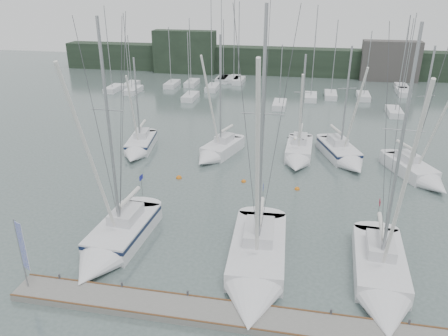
% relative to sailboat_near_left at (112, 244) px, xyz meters
% --- Properties ---
extents(ground, '(160.00, 160.00, 0.00)m').
position_rel_sailboat_near_left_xyz_m(ground, '(8.29, 0.31, -0.65)').
color(ground, '#4B5B57').
rests_on(ground, ground).
extents(dock, '(24.00, 2.00, 0.40)m').
position_rel_sailboat_near_left_xyz_m(dock, '(8.29, -4.69, -0.45)').
color(dock, '#63645F').
rests_on(dock, ground).
extents(far_treeline, '(90.00, 4.00, 5.00)m').
position_rel_sailboat_near_left_xyz_m(far_treeline, '(8.29, 62.31, 1.85)').
color(far_treeline, black).
rests_on(far_treeline, ground).
extents(far_building_left, '(12.00, 3.00, 8.00)m').
position_rel_sailboat_near_left_xyz_m(far_building_left, '(-11.71, 60.31, 3.35)').
color(far_building_left, black).
rests_on(far_building_left, ground).
extents(far_building_right, '(10.00, 3.00, 7.00)m').
position_rel_sailboat_near_left_xyz_m(far_building_right, '(26.29, 60.31, 2.85)').
color(far_building_right, '#44413F').
rests_on(far_building_right, ground).
extents(mast_forest, '(59.10, 25.95, 14.68)m').
position_rel_sailboat_near_left_xyz_m(mast_forest, '(6.07, 45.86, -0.17)').
color(mast_forest, white).
rests_on(mast_forest, ground).
extents(sailboat_near_left, '(3.63, 9.84, 16.18)m').
position_rel_sailboat_near_left_xyz_m(sailboat_near_left, '(0.00, 0.00, 0.00)').
color(sailboat_near_left, white).
rests_on(sailboat_near_left, ground).
extents(sailboat_near_center, '(3.98, 11.56, 17.15)m').
position_rel_sailboat_near_left_xyz_m(sailboat_near_center, '(9.85, -1.19, -0.04)').
color(sailboat_near_center, white).
rests_on(sailboat_near_center, ground).
extents(sailboat_near_right, '(3.49, 10.36, 16.17)m').
position_rel_sailboat_near_left_xyz_m(sailboat_near_right, '(17.29, -0.83, -0.07)').
color(sailboat_near_right, white).
rests_on(sailboat_near_right, ground).
extents(sailboat_mid_a, '(3.53, 8.02, 10.58)m').
position_rel_sailboat_near_left_xyz_m(sailboat_mid_a, '(-5.03, 17.89, -0.07)').
color(sailboat_mid_a, white).
rests_on(sailboat_mid_a, ground).
extents(sailboat_mid_b, '(4.60, 7.65, 13.00)m').
position_rel_sailboat_near_left_xyz_m(sailboat_mid_b, '(3.34, 18.01, -0.06)').
color(sailboat_mid_b, white).
rests_on(sailboat_mid_b, ground).
extents(sailboat_mid_c, '(2.76, 8.28, 11.25)m').
position_rel_sailboat_near_left_xyz_m(sailboat_mid_c, '(11.71, 18.80, -0.05)').
color(sailboat_mid_c, white).
rests_on(sailboat_mid_c, ground).
extents(sailboat_mid_d, '(5.29, 8.75, 12.14)m').
position_rel_sailboat_near_left_xyz_m(sailboat_mid_d, '(16.29, 19.42, -0.04)').
color(sailboat_mid_d, white).
rests_on(sailboat_mid_d, ground).
extents(sailboat_mid_e, '(5.54, 8.39, 12.70)m').
position_rel_sailboat_near_left_xyz_m(sailboat_mid_e, '(22.80, 16.09, -0.07)').
color(sailboat_mid_e, white).
rests_on(sailboat_mid_e, ground).
extents(buoy_a, '(0.45, 0.45, 0.45)m').
position_rel_sailboat_near_left_xyz_m(buoy_a, '(7.05, 12.73, -0.65)').
color(buoy_a, orange).
rests_on(buoy_a, ground).
extents(buoy_b, '(0.46, 0.46, 0.46)m').
position_rel_sailboat_near_left_xyz_m(buoy_b, '(11.90, 12.08, -0.65)').
color(buoy_b, orange).
rests_on(buoy_b, ground).
extents(buoy_c, '(0.53, 0.53, 0.53)m').
position_rel_sailboat_near_left_xyz_m(buoy_c, '(1.02, 12.37, -0.65)').
color(buoy_c, orange).
rests_on(buoy_c, ground).
extents(dock_banner, '(0.64, 0.33, 4.57)m').
position_rel_sailboat_near_left_xyz_m(dock_banner, '(-2.94, -4.87, 2.45)').
color(dock_banner, '#919398').
rests_on(dock_banner, dock).
extents(seagull, '(0.91, 0.43, 0.18)m').
position_rel_sailboat_near_left_xyz_m(seagull, '(11.66, 1.37, 7.85)').
color(seagull, white).
rests_on(seagull, ground).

